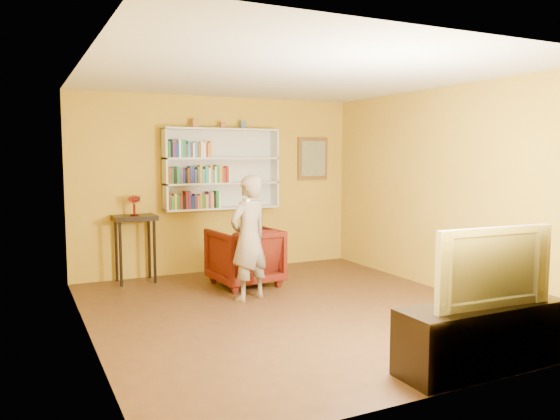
% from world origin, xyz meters
% --- Properties ---
extents(room_shell, '(5.30, 5.80, 2.88)m').
position_xyz_m(room_shell, '(0.00, 0.00, 1.02)').
color(room_shell, '#452A16').
rests_on(room_shell, ground).
extents(bookshelf, '(1.80, 0.29, 1.23)m').
position_xyz_m(bookshelf, '(0.00, 2.41, 1.59)').
color(bookshelf, silver).
rests_on(bookshelf, room_shell).
extents(books_row_lower, '(0.79, 0.19, 0.26)m').
position_xyz_m(books_row_lower, '(-0.47, 2.30, 1.13)').
color(books_row_lower, brown).
rests_on(books_row_lower, bookshelf).
extents(books_row_middle, '(0.95, 0.19, 0.27)m').
position_xyz_m(books_row_middle, '(-0.38, 2.30, 1.51)').
color(books_row_middle, brown).
rests_on(books_row_middle, bookshelf).
extents(books_row_upper, '(0.65, 0.19, 0.26)m').
position_xyz_m(books_row_upper, '(-0.54, 2.30, 1.89)').
color(books_row_upper, '#1A7530').
rests_on(books_row_upper, bookshelf).
extents(ornament_left, '(0.09, 0.09, 0.12)m').
position_xyz_m(ornament_left, '(-0.42, 2.35, 2.28)').
color(ornament_left, '#9B5F2C').
rests_on(ornament_left, bookshelf).
extents(ornament_centre, '(0.07, 0.07, 0.10)m').
position_xyz_m(ornament_centre, '(0.01, 2.35, 2.26)').
color(ornament_centre, '#9A4D33').
rests_on(ornament_centre, bookshelf).
extents(ornament_right, '(0.08, 0.08, 0.11)m').
position_xyz_m(ornament_right, '(0.35, 2.35, 2.27)').
color(ornament_right, '#425D6F').
rests_on(ornament_right, bookshelf).
extents(framed_painting, '(0.55, 0.05, 0.70)m').
position_xyz_m(framed_painting, '(1.65, 2.46, 1.75)').
color(framed_painting, brown).
rests_on(framed_painting, room_shell).
extents(console_table, '(0.59, 0.45, 0.96)m').
position_xyz_m(console_table, '(-1.36, 2.25, 0.79)').
color(console_table, black).
rests_on(console_table, ground).
extents(ruby_lustre, '(0.18, 0.18, 0.29)m').
position_xyz_m(ruby_lustre, '(-1.36, 2.25, 1.16)').
color(ruby_lustre, maroon).
rests_on(ruby_lustre, console_table).
extents(armchair, '(0.93, 0.96, 0.81)m').
position_xyz_m(armchair, '(-0.02, 1.41, 0.40)').
color(armchair, '#400804').
rests_on(armchair, ground).
extents(person, '(0.67, 0.55, 1.56)m').
position_xyz_m(person, '(-0.27, 0.66, 0.78)').
color(person, '#7F6D5D').
rests_on(person, ground).
extents(game_remote, '(0.04, 0.15, 0.04)m').
position_xyz_m(game_remote, '(-0.46, 0.28, 1.29)').
color(game_remote, white).
rests_on(game_remote, person).
extents(tv_cabinet, '(1.56, 0.47, 0.56)m').
position_xyz_m(tv_cabinet, '(0.64, -2.25, 0.28)').
color(tv_cabinet, black).
rests_on(tv_cabinet, ground).
extents(television, '(1.17, 0.22, 0.67)m').
position_xyz_m(television, '(0.64, -2.25, 0.89)').
color(television, black).
rests_on(television, tv_cabinet).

